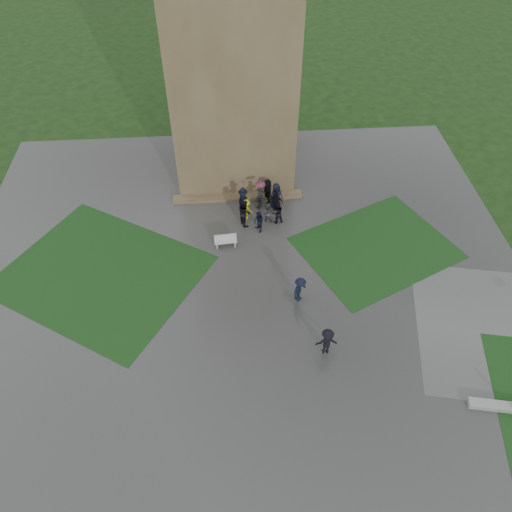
{
  "coord_description": "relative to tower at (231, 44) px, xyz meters",
  "views": [
    {
      "loc": [
        -0.71,
        -16.83,
        22.13
      ],
      "look_at": [
        0.79,
        3.66,
        1.2
      ],
      "focal_mm": 35.0,
      "sensor_mm": 36.0,
      "label": 1
    }
  ],
  "objects": [
    {
      "name": "lawn_inset_left",
      "position": [
        -8.5,
        -11.0,
        -8.97
      ],
      "size": [
        14.1,
        13.46,
        0.01
      ],
      "primitive_type": "cube",
      "rotation": [
        0.0,
        0.0,
        -0.56
      ],
      "color": "#133613",
      "rests_on": "plaza"
    },
    {
      "name": "visitor_cluster",
      "position": [
        1.4,
        -5.94,
        -8.0
      ],
      "size": [
        3.31,
        4.33,
        2.44
      ],
      "color": "black",
      "rests_on": "plaza"
    },
    {
      "name": "ground",
      "position": [
        0.0,
        -15.0,
        -9.0
      ],
      "size": [
        120.0,
        120.0,
        0.0
      ],
      "primitive_type": "plane",
      "color": "black"
    },
    {
      "name": "tower_plinth",
      "position": [
        0.0,
        -4.4,
        -8.87
      ],
      "size": [
        9.0,
        0.8,
        0.22
      ],
      "primitive_type": "cube",
      "color": "brown",
      "rests_on": "plaza"
    },
    {
      "name": "lawn_inset_right",
      "position": [
        8.5,
        -10.0,
        -8.97
      ],
      "size": [
        11.12,
        10.15,
        0.01
      ],
      "primitive_type": "cube",
      "rotation": [
        0.0,
        0.0,
        0.44
      ],
      "color": "#133613",
      "rests_on": "plaza"
    },
    {
      "name": "tower",
      "position": [
        0.0,
        0.0,
        0.0
      ],
      "size": [
        8.0,
        8.0,
        18.0
      ],
      "primitive_type": "cube",
      "color": "brown",
      "rests_on": "ground"
    },
    {
      "name": "plaza",
      "position": [
        0.0,
        -13.0,
        -8.99
      ],
      "size": [
        34.0,
        34.0,
        0.02
      ],
      "primitive_type": "cube",
      "color": "#353533",
      "rests_on": "ground"
    },
    {
      "name": "pedestrian_mid",
      "position": [
        3.07,
        -13.83,
        -8.12
      ],
      "size": [
        1.15,
        1.21,
        1.71
      ],
      "primitive_type": "imported",
      "rotation": [
        0.0,
        0.0,
        0.87
      ],
      "color": "black",
      "rests_on": "plaza"
    },
    {
      "name": "bench",
      "position": [
        -0.97,
        -9.1,
        -8.56
      ],
      "size": [
        1.44,
        0.54,
        0.82
      ],
      "rotation": [
        0.0,
        0.0,
        0.07
      ],
      "color": "beige",
      "rests_on": "plaza"
    },
    {
      "name": "pedestrian_near",
      "position": [
        3.97,
        -17.41,
        -8.11
      ],
      "size": [
        1.12,
        0.58,
        1.73
      ],
      "primitive_type": "imported",
      "rotation": [
        0.0,
        0.0,
        3.15
      ],
      "color": "black",
      "rests_on": "plaza"
    }
  ]
}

